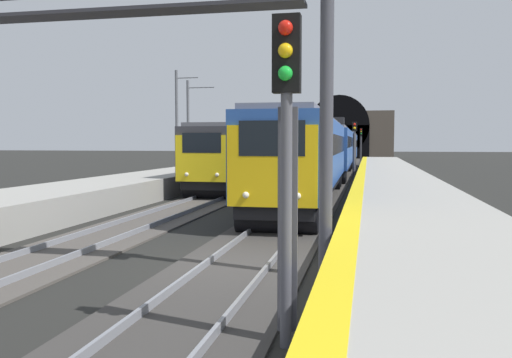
% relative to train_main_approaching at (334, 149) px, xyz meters
% --- Properties ---
extents(ground_plane, '(320.00, 320.00, 0.00)m').
position_rel_train_main_approaching_xyz_m(ground_plane, '(-33.89, 0.00, -2.32)').
color(ground_plane, black).
extents(platform_right, '(112.00, 4.08, 1.08)m').
position_rel_train_main_approaching_xyz_m(platform_right, '(-33.89, -4.24, -1.78)').
color(platform_right, '#9E9B93').
rests_on(platform_right, ground_plane).
extents(platform_right_edge_strip, '(112.00, 0.50, 0.01)m').
position_rel_train_main_approaching_xyz_m(platform_right_edge_strip, '(-33.89, -2.45, -1.24)').
color(platform_right_edge_strip, yellow).
rests_on(platform_right_edge_strip, platform_right).
extents(track_main_line, '(160.00, 3.11, 0.21)m').
position_rel_train_main_approaching_xyz_m(track_main_line, '(-33.89, 0.00, -2.28)').
color(track_main_line, '#383533').
rests_on(track_main_line, ground_plane).
extents(track_adjacent_line, '(160.00, 2.95, 0.21)m').
position_rel_train_main_approaching_xyz_m(track_adjacent_line, '(-33.89, 4.85, -2.28)').
color(track_adjacent_line, '#4C4742').
rests_on(track_adjacent_line, ground_plane).
extents(train_main_approaching, '(60.53, 3.01, 4.96)m').
position_rel_train_main_approaching_xyz_m(train_main_approaching, '(0.00, 0.00, 0.00)').
color(train_main_approaching, '#264C99').
rests_on(train_main_approaching, ground_plane).
extents(train_adjacent_platform, '(39.44, 3.09, 4.75)m').
position_rel_train_main_approaching_xyz_m(train_adjacent_platform, '(-1.16, 4.85, -0.10)').
color(train_adjacent_platform, '#333338').
rests_on(train_adjacent_platform, ground_plane).
extents(railway_signal_near, '(0.39, 0.38, 4.59)m').
position_rel_train_main_approaching_xyz_m(railway_signal_near, '(-38.36, -1.75, 0.49)').
color(railway_signal_near, '#4C4C54').
rests_on(railway_signal_near, ground_plane).
extents(railway_signal_mid, '(0.39, 0.38, 4.52)m').
position_rel_train_main_approaching_xyz_m(railway_signal_mid, '(-1.86, -1.75, 0.36)').
color(railway_signal_mid, '#4C4C54').
rests_on(railway_signal_mid, ground_plane).
extents(railway_signal_far, '(0.39, 0.38, 4.98)m').
position_rel_train_main_approaching_xyz_m(railway_signal_far, '(35.95, -1.75, 0.70)').
color(railway_signal_far, '#38383D').
rests_on(railway_signal_far, ground_plane).
extents(overhead_signal_gantry, '(0.70, 9.13, 6.52)m').
position_rel_train_main_approaching_xyz_m(overhead_signal_gantry, '(-34.54, 2.43, 2.69)').
color(overhead_signal_gantry, '#3F3F47').
rests_on(overhead_signal_gantry, ground_plane).
extents(tunnel_portal, '(2.67, 19.41, 11.40)m').
position_rel_train_main_approaching_xyz_m(tunnel_portal, '(53.67, 2.43, 1.97)').
color(tunnel_portal, '#51473D').
rests_on(tunnel_portal, ground_plane).
extents(catenary_mast_near, '(0.22, 1.84, 8.35)m').
position_rel_train_main_approaching_xyz_m(catenary_mast_near, '(-6.55, 11.51, 1.95)').
color(catenary_mast_near, '#595B60').
rests_on(catenary_mast_near, ground_plane).
extents(catenary_mast_far, '(0.22, 2.33, 7.88)m').
position_rel_train_main_approaching_xyz_m(catenary_mast_far, '(-3.91, 11.49, 1.74)').
color(catenary_mast_far, '#595B60').
rests_on(catenary_mast_far, ground_plane).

